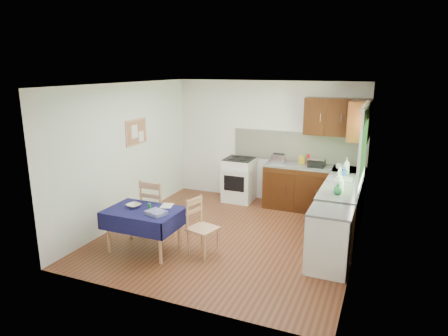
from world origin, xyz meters
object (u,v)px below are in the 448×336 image
at_px(kettle, 338,185).
at_px(sandwich_press, 317,162).
at_px(toaster, 279,159).
at_px(chair_near, 201,225).
at_px(dish_rack, 340,178).
at_px(chair_far, 156,207).
at_px(dining_table, 143,216).

bearing_deg(kettle, sandwich_press, 111.60).
bearing_deg(toaster, chair_near, -106.64).
bearing_deg(chair_near, toaster, 3.69).
bearing_deg(dish_rack, chair_far, -174.28).
distance_m(toaster, dish_rack, 1.49).
distance_m(dining_table, dish_rack, 3.33).
relative_size(toaster, dish_rack, 0.64).
bearing_deg(chair_near, sandwich_press, -11.51).
bearing_deg(chair_far, chair_near, 164.32).
distance_m(dining_table, kettle, 3.01).
height_order(chair_far, toaster, toaster).
relative_size(dish_rack, kettle, 1.53).
distance_m(chair_near, sandwich_press, 2.87).
bearing_deg(sandwich_press, dish_rack, -53.99).
bearing_deg(toaster, dining_table, -121.41).
xyz_separation_m(toaster, sandwich_press, (0.75, -0.02, -0.00)).
bearing_deg(dish_rack, sandwich_press, 101.84).
height_order(toaster, kettle, kettle).
distance_m(chair_far, kettle, 2.93).
xyz_separation_m(dining_table, dish_rack, (2.62, 2.02, 0.36)).
bearing_deg(dish_rack, toaster, 125.77).
distance_m(chair_near, toaster, 2.65).
distance_m(toaster, kettle, 2.01).
distance_m(dining_table, chair_far, 0.51).
relative_size(chair_far, chair_near, 1.14).
xyz_separation_m(chair_near, kettle, (1.84, 1.05, 0.56)).
distance_m(chair_near, kettle, 2.19).
bearing_deg(dining_table, chair_near, 10.70).
bearing_deg(kettle, chair_near, -150.17).
xyz_separation_m(chair_near, dish_rack, (1.78, 1.79, 0.46)).
bearing_deg(kettle, chair_far, -164.30).
relative_size(dining_table, chair_far, 1.10).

